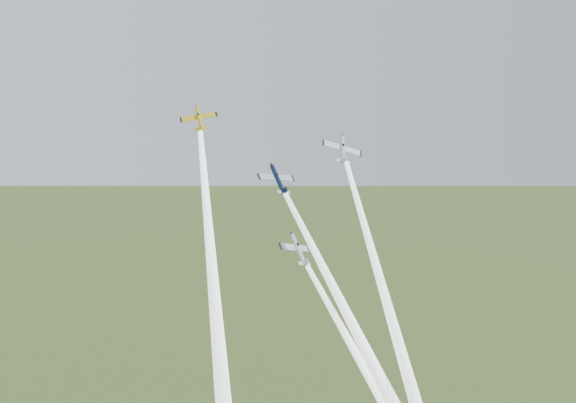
% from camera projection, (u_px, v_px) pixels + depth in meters
% --- Properties ---
extents(plane_yellow, '(7.08, 6.88, 6.71)m').
position_uv_depth(plane_yellow, '(199.00, 118.00, 129.73)').
color(plane_yellow, gold).
extents(smoke_trail_yellow, '(12.39, 41.76, 46.24)m').
position_uv_depth(smoke_trail_yellow, '(213.00, 281.00, 111.25)').
color(smoke_trail_yellow, white).
extents(plane_navy, '(9.12, 8.41, 7.87)m').
position_uv_depth(plane_navy, '(278.00, 179.00, 135.58)').
color(plane_navy, '#0C1738').
extents(smoke_trail_navy, '(11.35, 38.79, 42.81)m').
position_uv_depth(smoke_trail_navy, '(352.00, 323.00, 122.30)').
color(smoke_trail_navy, white).
extents(plane_silver_right, '(10.82, 7.65, 9.28)m').
position_uv_depth(plane_silver_right, '(343.00, 150.00, 141.59)').
color(plane_silver_right, silver).
extents(smoke_trail_silver_right, '(10.34, 49.17, 54.02)m').
position_uv_depth(smoke_trail_silver_right, '(394.00, 329.00, 120.64)').
color(smoke_trail_silver_right, white).
extents(plane_silver_low, '(8.99, 9.25, 8.76)m').
position_uv_depth(plane_silver_low, '(298.00, 250.00, 133.58)').
color(plane_silver_low, silver).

